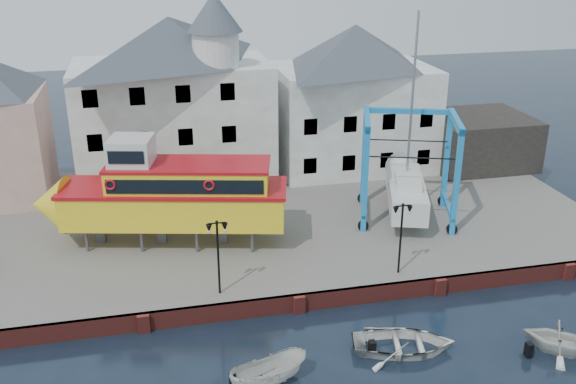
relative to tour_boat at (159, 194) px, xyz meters
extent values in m
plane|color=black|center=(6.64, -8.01, -4.14)|extent=(140.00, 140.00, 0.00)
cube|color=#615E5A|center=(6.64, 2.99, -3.64)|extent=(44.00, 22.00, 1.00)
cube|color=maroon|center=(6.64, -7.89, -3.64)|extent=(44.00, 0.25, 1.00)
cube|color=maroon|center=(-1.36, -8.06, -3.64)|extent=(0.60, 0.36, 1.00)
cube|color=maroon|center=(6.64, -8.06, -3.64)|extent=(0.60, 0.36, 1.00)
cube|color=maroon|center=(14.64, -8.06, -3.64)|extent=(0.60, 0.36, 1.00)
cube|color=maroon|center=(22.64, -8.06, -3.64)|extent=(0.60, 0.36, 1.00)
cube|color=#B8B9AB|center=(1.64, 10.49, 1.36)|extent=(14.00, 8.00, 9.00)
pyramid|color=#3A4149|center=(1.64, 10.49, 7.46)|extent=(14.00, 8.00, 3.20)
cube|color=black|center=(-3.86, 6.53, -1.54)|extent=(1.00, 0.08, 1.20)
cube|color=black|center=(-0.86, 6.53, -1.54)|extent=(1.00, 0.08, 1.20)
cube|color=black|center=(2.14, 6.53, -1.54)|extent=(1.00, 0.08, 1.20)
cube|color=black|center=(5.14, 6.53, -1.54)|extent=(1.00, 0.08, 1.20)
cube|color=black|center=(-3.86, 6.53, 1.46)|extent=(1.00, 0.08, 1.20)
cube|color=black|center=(-0.86, 6.53, 1.46)|extent=(1.00, 0.08, 1.20)
cube|color=black|center=(2.14, 6.53, 1.46)|extent=(1.00, 0.08, 1.20)
cube|color=black|center=(5.14, 6.53, 1.46)|extent=(1.00, 0.08, 1.20)
cube|color=black|center=(-3.86, 6.53, 4.46)|extent=(1.00, 0.08, 1.20)
cube|color=black|center=(-0.86, 6.53, 4.46)|extent=(1.00, 0.08, 1.20)
cube|color=black|center=(2.14, 6.53, 4.46)|extent=(1.00, 0.08, 1.20)
cube|color=black|center=(5.14, 6.53, 4.46)|extent=(1.00, 0.08, 1.20)
cylinder|color=#B8B9AB|center=(4.64, 8.09, 7.06)|extent=(3.20, 3.20, 2.40)
cone|color=#3A4149|center=(4.64, 8.09, 9.56)|extent=(3.80, 3.80, 2.60)
cube|color=#B8B9AB|center=(15.64, 10.99, 0.86)|extent=(12.00, 8.00, 8.00)
pyramid|color=#3A4149|center=(15.64, 10.99, 6.46)|extent=(12.00, 8.00, 3.20)
cube|color=black|center=(11.14, 7.03, -1.54)|extent=(1.00, 0.08, 1.20)
cube|color=black|center=(14.14, 7.03, -1.54)|extent=(1.00, 0.08, 1.20)
cube|color=black|center=(17.14, 7.03, -1.54)|extent=(1.00, 0.08, 1.20)
cube|color=black|center=(20.14, 7.03, -1.54)|extent=(1.00, 0.08, 1.20)
cube|color=black|center=(11.14, 7.03, 1.46)|extent=(1.00, 0.08, 1.20)
cube|color=black|center=(14.14, 7.03, 1.46)|extent=(1.00, 0.08, 1.20)
cube|color=black|center=(17.14, 7.03, 1.46)|extent=(1.00, 0.08, 1.20)
cube|color=black|center=(20.14, 7.03, 1.46)|extent=(1.00, 0.08, 1.20)
cube|color=black|center=(25.64, 8.99, -1.14)|extent=(8.00, 7.00, 4.00)
cylinder|color=black|center=(2.64, -6.81, -1.14)|extent=(0.12, 0.12, 4.00)
cube|color=black|center=(2.64, -6.81, 0.91)|extent=(0.90, 0.06, 0.06)
sphere|color=black|center=(2.64, -6.81, 0.98)|extent=(0.16, 0.16, 0.16)
cone|color=black|center=(2.24, -6.81, 0.64)|extent=(0.32, 0.32, 0.45)
sphere|color=silver|center=(2.24, -6.81, 0.46)|extent=(0.18, 0.18, 0.18)
cone|color=black|center=(3.04, -6.81, 0.64)|extent=(0.32, 0.32, 0.45)
sphere|color=silver|center=(3.04, -6.81, 0.46)|extent=(0.18, 0.18, 0.18)
cylinder|color=black|center=(12.64, -6.81, -1.14)|extent=(0.12, 0.12, 4.00)
cube|color=black|center=(12.64, -6.81, 0.91)|extent=(0.90, 0.06, 0.06)
sphere|color=black|center=(12.64, -6.81, 0.98)|extent=(0.16, 0.16, 0.16)
cone|color=black|center=(12.24, -6.81, 0.64)|extent=(0.32, 0.32, 0.45)
sphere|color=silver|center=(12.24, -6.81, 0.46)|extent=(0.18, 0.18, 0.18)
cone|color=black|center=(13.04, -6.81, 0.64)|extent=(0.32, 0.32, 0.45)
sphere|color=silver|center=(13.04, -6.81, 0.46)|extent=(0.18, 0.18, 0.18)
cylinder|color=#59595E|center=(-4.43, -0.29, -2.44)|extent=(0.24, 0.24, 1.40)
cylinder|color=#59595E|center=(-3.82, 2.26, -2.44)|extent=(0.24, 0.24, 1.40)
cylinder|color=#59595E|center=(-1.25, -1.05, -2.44)|extent=(0.24, 0.24, 1.40)
cylinder|color=#59595E|center=(-0.64, 1.50, -2.44)|extent=(0.24, 0.24, 1.40)
cylinder|color=#59595E|center=(1.93, -1.80, -2.44)|extent=(0.24, 0.24, 1.40)
cylinder|color=#59595E|center=(2.54, 0.74, -2.44)|extent=(0.24, 0.24, 1.40)
cylinder|color=#59595E|center=(5.11, -2.56, -2.44)|extent=(0.24, 0.24, 1.40)
cylinder|color=#59595E|center=(5.72, -0.02, -2.44)|extent=(0.24, 0.24, 1.40)
cube|color=#59595E|center=(-3.67, 0.88, -2.44)|extent=(0.65, 0.58, 1.40)
cube|color=#59595E|center=(-0.04, 0.01, -2.44)|extent=(0.65, 0.58, 1.40)
cube|color=#59595E|center=(3.60, -0.86, -2.44)|extent=(0.65, 0.58, 1.40)
cube|color=yellow|center=(0.87, -0.21, -0.71)|extent=(13.55, 6.49, 2.06)
cone|color=yellow|center=(-6.49, 1.55, -0.71)|extent=(2.82, 3.93, 3.55)
cube|color=#AC0E17|center=(0.87, -0.21, 0.41)|extent=(13.86, 6.70, 0.21)
cube|color=yellow|center=(1.78, -0.42, 1.07)|extent=(9.83, 5.26, 1.50)
cube|color=black|center=(1.41, -2.00, 1.11)|extent=(8.74, 2.14, 0.84)
cube|color=black|center=(2.16, 1.15, 1.11)|extent=(8.74, 2.14, 0.84)
cube|color=#AC0E17|center=(1.78, -0.42, 1.90)|extent=(10.03, 5.40, 0.17)
cube|color=silver|center=(-1.40, 0.34, 2.67)|extent=(2.93, 2.93, 1.70)
cube|color=black|center=(-1.69, -0.87, 2.74)|extent=(2.00, 0.53, 0.75)
torus|color=#AC0E17|center=(-2.70, -1.07, 1.25)|extent=(0.67, 0.28, 0.65)
torus|color=#AC0E17|center=(2.76, -2.37, 1.25)|extent=(0.67, 0.28, 0.65)
cube|color=#1A72AF|center=(12.50, -1.21, 0.29)|extent=(0.43, 0.43, 6.86)
cylinder|color=black|center=(12.50, -1.21, -2.79)|extent=(0.73, 0.45, 0.69)
cube|color=#1A72AF|center=(13.92, 3.12, 0.29)|extent=(0.43, 0.43, 6.86)
cylinder|color=black|center=(13.92, 3.12, -2.79)|extent=(0.73, 0.45, 0.69)
cube|color=#1A72AF|center=(17.75, -2.94, 0.29)|extent=(0.43, 0.43, 6.86)
cylinder|color=black|center=(17.75, -2.94, -2.79)|extent=(0.73, 0.45, 0.69)
cube|color=#1A72AF|center=(19.18, 1.38, 0.29)|extent=(0.43, 0.43, 6.86)
cylinder|color=black|center=(19.18, 1.38, -2.79)|extent=(0.73, 0.45, 0.69)
cube|color=#1A72AF|center=(13.21, 0.95, 3.55)|extent=(1.86, 4.76, 0.48)
cube|color=#1A72AF|center=(13.21, 0.95, -2.16)|extent=(1.76, 4.73, 0.21)
cube|color=#1A72AF|center=(18.47, -0.78, 3.55)|extent=(1.86, 4.76, 0.48)
cube|color=#1A72AF|center=(18.47, -0.78, -2.16)|extent=(1.76, 4.73, 0.21)
cube|color=#1A72AF|center=(16.55, 2.25, 3.55)|extent=(5.69, 2.17, 0.34)
cube|color=silver|center=(15.84, 0.09, -1.37)|extent=(4.44, 7.68, 1.57)
cone|color=silver|center=(17.20, 4.23, -1.37)|extent=(2.63, 2.19, 2.25)
cube|color=#59595E|center=(15.84, 0.09, -2.50)|extent=(0.78, 1.75, 0.69)
cube|color=silver|center=(15.68, -0.38, -0.30)|extent=(2.41, 3.28, 0.59)
cylinder|color=#99999E|center=(15.99, 0.55, 4.80)|extent=(0.20, 0.20, 10.78)
cube|color=black|center=(15.29, -1.59, 1.67)|extent=(5.05, 1.77, 0.05)
cube|color=black|center=(16.39, 1.76, 1.67)|extent=(5.05, 1.77, 0.05)
imported|color=silver|center=(3.95, -13.34, -4.14)|extent=(3.89, 2.16, 1.42)
imported|color=silver|center=(10.74, -12.35, -4.14)|extent=(5.55, 4.50, 1.01)
imported|color=silver|center=(17.90, -14.13, -4.14)|extent=(4.45, 4.37, 1.78)
camera|label=1|loc=(-0.34, -36.16, 14.47)|focal=40.00mm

